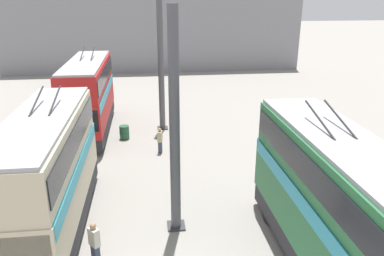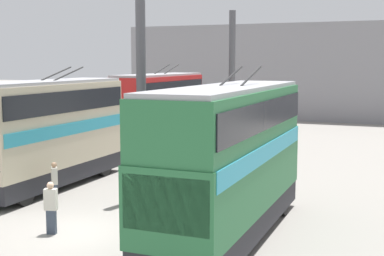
{
  "view_description": "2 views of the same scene",
  "coord_description": "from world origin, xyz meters",
  "px_view_note": "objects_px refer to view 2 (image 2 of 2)",
  "views": [
    {
      "loc": [
        -8.47,
        0.94,
        9.19
      ],
      "look_at": [
        10.23,
        -1.32,
        2.37
      ],
      "focal_mm": 35.0,
      "sensor_mm": 36.0,
      "label": 1
    },
    {
      "loc": [
        -14.81,
        -10.26,
        5.76
      ],
      "look_at": [
        10.74,
        0.17,
        2.32
      ],
      "focal_mm": 50.0,
      "sensor_mm": 36.0,
      "label": 2
    }
  ],
  "objects_px": {
    "bus_right_far": "(160,106)",
    "person_by_right_row": "(55,181)",
    "person_aisle_foreground": "(51,206)",
    "person_aisle_midway": "(202,151)",
    "oil_drum": "(182,148)",
    "bus_left_near": "(229,153)",
    "bus_right_mid": "(49,127)"
  },
  "relations": [
    {
      "from": "person_by_right_row",
      "to": "bus_right_mid",
      "type": "bearing_deg",
      "value": -89.98
    },
    {
      "from": "bus_left_near",
      "to": "bus_right_far",
      "type": "xyz_separation_m",
      "value": [
        15.51,
        9.93,
        -0.02
      ]
    },
    {
      "from": "bus_right_mid",
      "to": "person_aisle_foreground",
      "type": "height_order",
      "value": "bus_right_mid"
    },
    {
      "from": "bus_left_near",
      "to": "person_by_right_row",
      "type": "height_order",
      "value": "bus_left_near"
    },
    {
      "from": "person_aisle_midway",
      "to": "oil_drum",
      "type": "xyz_separation_m",
      "value": [
        2.58,
        2.27,
        -0.38
      ]
    },
    {
      "from": "bus_right_far",
      "to": "oil_drum",
      "type": "height_order",
      "value": "bus_right_far"
    },
    {
      "from": "person_by_right_row",
      "to": "person_aisle_midway",
      "type": "xyz_separation_m",
      "value": [
        9.71,
        -2.69,
        -0.06
      ]
    },
    {
      "from": "bus_left_near",
      "to": "bus_right_far",
      "type": "height_order",
      "value": "bus_left_near"
    },
    {
      "from": "bus_right_mid",
      "to": "bus_right_far",
      "type": "distance_m",
      "value": 11.66
    },
    {
      "from": "oil_drum",
      "to": "person_aisle_foreground",
      "type": "bearing_deg",
      "value": -172.97
    },
    {
      "from": "person_aisle_foreground",
      "to": "person_by_right_row",
      "type": "height_order",
      "value": "person_aisle_foreground"
    },
    {
      "from": "bus_right_far",
      "to": "person_aisle_midway",
      "type": "xyz_separation_m",
      "value": [
        -4.26,
        -4.62,
        -1.99
      ]
    },
    {
      "from": "bus_left_near",
      "to": "person_aisle_midway",
      "type": "height_order",
      "value": "bus_left_near"
    },
    {
      "from": "bus_right_mid",
      "to": "oil_drum",
      "type": "xyz_separation_m",
      "value": [
        9.98,
        -2.35,
        -2.34
      ]
    },
    {
      "from": "person_aisle_foreground",
      "to": "bus_right_mid",
      "type": "bearing_deg",
      "value": 19.17
    },
    {
      "from": "person_aisle_foreground",
      "to": "person_by_right_row",
      "type": "bearing_deg",
      "value": 17.08
    },
    {
      "from": "bus_right_far",
      "to": "person_by_right_row",
      "type": "bearing_deg",
      "value": -172.12
    },
    {
      "from": "bus_left_near",
      "to": "person_by_right_row",
      "type": "distance_m",
      "value": 8.37
    },
    {
      "from": "person_by_right_row",
      "to": "oil_drum",
      "type": "relative_size",
      "value": 1.86
    },
    {
      "from": "bus_right_far",
      "to": "person_aisle_midway",
      "type": "bearing_deg",
      "value": -132.68
    },
    {
      "from": "bus_right_mid",
      "to": "person_aisle_foreground",
      "type": "relative_size",
      "value": 5.09
    },
    {
      "from": "bus_right_far",
      "to": "person_by_right_row",
      "type": "relative_size",
      "value": 5.5
    },
    {
      "from": "bus_left_near",
      "to": "person_aisle_foreground",
      "type": "height_order",
      "value": "bus_left_near"
    },
    {
      "from": "bus_right_mid",
      "to": "oil_drum",
      "type": "height_order",
      "value": "bus_right_mid"
    },
    {
      "from": "person_aisle_foreground",
      "to": "person_by_right_row",
      "type": "xyz_separation_m",
      "value": [
        3.36,
        2.35,
        -0.06
      ]
    },
    {
      "from": "person_aisle_foreground",
      "to": "bus_right_far",
      "type": "bearing_deg",
      "value": -3.99
    },
    {
      "from": "oil_drum",
      "to": "bus_right_far",
      "type": "bearing_deg",
      "value": 54.43
    },
    {
      "from": "bus_right_mid",
      "to": "person_aisle_midway",
      "type": "relative_size",
      "value": 5.73
    },
    {
      "from": "person_aisle_foreground",
      "to": "person_aisle_midway",
      "type": "distance_m",
      "value": 13.07
    },
    {
      "from": "bus_right_far",
      "to": "person_aisle_foreground",
      "type": "distance_m",
      "value": 17.95
    },
    {
      "from": "bus_left_near",
      "to": "oil_drum",
      "type": "relative_size",
      "value": 10.82
    },
    {
      "from": "bus_right_far",
      "to": "person_aisle_foreground",
      "type": "xyz_separation_m",
      "value": [
        -17.33,
        -4.28,
        -1.88
      ]
    }
  ]
}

